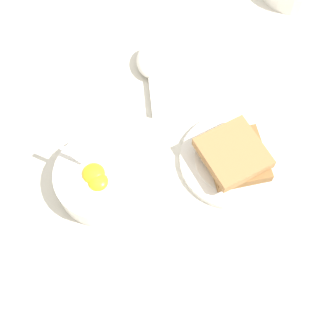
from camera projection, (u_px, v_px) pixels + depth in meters
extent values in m
plane|color=beige|center=(183.00, 68.00, 0.86)|extent=(3.00, 3.00, 0.00)
cylinder|color=white|center=(102.00, 178.00, 0.74)|extent=(0.15, 0.15, 0.04)
cylinder|color=white|center=(102.00, 176.00, 0.74)|extent=(0.13, 0.13, 0.02)
ellipsoid|color=yellow|center=(92.00, 174.00, 0.72)|extent=(0.04, 0.04, 0.02)
ellipsoid|color=yellow|center=(97.00, 182.00, 0.72)|extent=(0.03, 0.03, 0.02)
cylinder|color=black|center=(93.00, 168.00, 0.73)|extent=(0.04, 0.04, 0.00)
ellipsoid|color=silver|center=(92.00, 168.00, 0.73)|extent=(0.03, 0.02, 0.01)
cube|color=silver|center=(68.00, 152.00, 0.72)|extent=(0.03, 0.05, 0.03)
cylinder|color=white|center=(231.00, 160.00, 0.77)|extent=(0.17, 0.17, 0.01)
cylinder|color=white|center=(232.00, 158.00, 0.77)|extent=(0.13, 0.13, 0.00)
cube|color=brown|center=(236.00, 157.00, 0.76)|extent=(0.12, 0.11, 0.02)
cube|color=#9E7042|center=(232.00, 153.00, 0.74)|extent=(0.13, 0.13, 0.02)
ellipsoid|color=white|center=(151.00, 61.00, 0.85)|extent=(0.08, 0.07, 0.03)
cube|color=white|center=(154.00, 96.00, 0.83)|extent=(0.08, 0.03, 0.02)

